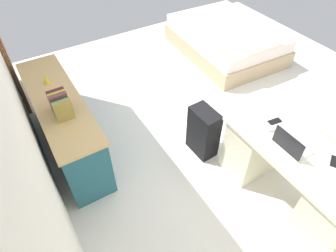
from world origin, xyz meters
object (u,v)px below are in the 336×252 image
at_px(laptop, 291,145).
at_px(figurine_small, 46,79).
at_px(desk, 290,174).
at_px(cell_phone_near_laptop, 335,161).
at_px(cell_phone_by_mouse, 275,121).
at_px(bed, 226,40).
at_px(computer_mouse, 272,128).
at_px(credenza, 65,124).
at_px(suitcase_black, 203,132).

relative_size(laptop, figurine_small, 2.82).
distance_m(desk, cell_phone_near_laptop, 0.45).
bearing_deg(desk, laptop, 44.44).
xyz_separation_m(laptop, cell_phone_by_mouse, (0.32, -0.15, -0.04)).
distance_m(desk, bed, 2.98).
relative_size(laptop, computer_mouse, 3.11).
height_order(bed, computer_mouse, computer_mouse).
distance_m(credenza, bed, 3.17).
bearing_deg(cell_phone_near_laptop, laptop, 5.39).
bearing_deg(cell_phone_near_laptop, computer_mouse, -12.33).
relative_size(suitcase_black, cell_phone_by_mouse, 4.60).
relative_size(desk, figurine_small, 13.11).
bearing_deg(cell_phone_near_laptop, suitcase_black, -8.07).
distance_m(desk, cell_phone_by_mouse, 0.55).
xyz_separation_m(desk, computer_mouse, (0.34, 0.04, 0.37)).
relative_size(bed, cell_phone_near_laptop, 14.45).
bearing_deg(suitcase_black, figurine_small, 46.28).
height_order(suitcase_black, cell_phone_near_laptop, cell_phone_near_laptop).
height_order(credenza, figurine_small, figurine_small).
xyz_separation_m(desk, suitcase_black, (0.98, 0.34, -0.08)).
relative_size(credenza, suitcase_black, 2.88).
bearing_deg(credenza, figurine_small, 0.28).
bearing_deg(figurine_small, desk, -142.02).
bearing_deg(cell_phone_near_laptop, desk, 1.53).
bearing_deg(computer_mouse, credenza, 47.33).
xyz_separation_m(bed, suitcase_black, (-1.65, 1.71, 0.07)).
distance_m(laptop, computer_mouse, 0.27).
height_order(desk, credenza, credenza).
height_order(laptop, computer_mouse, laptop).
bearing_deg(figurine_small, cell_phone_near_laptop, -142.64).
relative_size(bed, suitcase_black, 3.14).
height_order(computer_mouse, cell_phone_near_laptop, computer_mouse).
bearing_deg(laptop, cell_phone_by_mouse, -24.64).
relative_size(credenza, cell_phone_near_laptop, 13.24).
xyz_separation_m(cell_phone_by_mouse, figurine_small, (1.76, 1.76, 0.09)).
xyz_separation_m(credenza, bed, (0.78, -3.07, -0.15)).
bearing_deg(cell_phone_by_mouse, figurine_small, 52.62).
bearing_deg(suitcase_black, cell_phone_near_laptop, -161.05).
bearing_deg(cell_phone_by_mouse, credenza, 58.13).
distance_m(bed, cell_phone_by_mouse, 2.64).
relative_size(computer_mouse, cell_phone_near_laptop, 0.74).
height_order(computer_mouse, cell_phone_by_mouse, computer_mouse).
relative_size(credenza, laptop, 5.79).
relative_size(credenza, computer_mouse, 18.00).
distance_m(bed, cell_phone_near_laptop, 3.16).
xyz_separation_m(desk, cell_phone_near_laptop, (-0.23, -0.14, 0.36)).
distance_m(desk, figurine_small, 2.78).
bearing_deg(laptop, desk, -135.56).
bearing_deg(bed, desk, 152.40).
xyz_separation_m(suitcase_black, cell_phone_by_mouse, (-0.58, -0.41, 0.44)).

